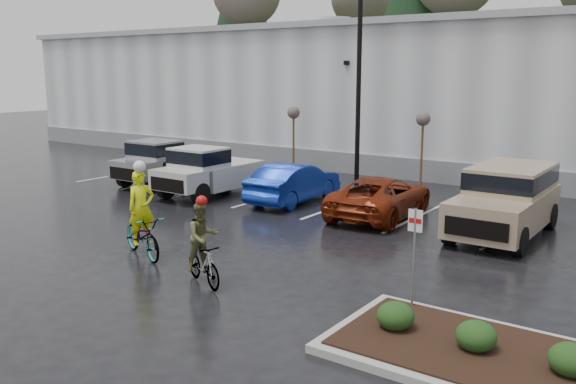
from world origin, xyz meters
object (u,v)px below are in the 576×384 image
Objects in this scene: pickup_silver at (171,161)px; car_blue at (294,182)px; sapling_mid at (423,123)px; pickup_white at (215,170)px; car_red at (381,196)px; lamppost at (359,50)px; cyclist_olive at (203,252)px; fire_lane_sign at (414,247)px; cyclist_hivis at (142,227)px; sapling_west at (294,116)px; suv_tan at (505,202)px.

pickup_silver is 6.64m from car_blue.
sapling_mid reaches higher than pickup_white.
pickup_white reaches higher than car_red.
cyclist_olive is at bearing -76.29° from lamppost.
lamppost reaches higher than pickup_white.
car_blue is at bearing 137.24° from fire_lane_sign.
cyclist_hivis is (-3.09, -7.70, 0.10)m from car_red.
lamppost is 1.77× the size of pickup_white.
fire_lane_sign is at bearing -66.65° from cyclist_hivis.
sapling_mid is at bearing 0.00° from sapling_west.
pickup_white is 10.61m from cyclist_olive.
suv_tan is (7.81, -0.32, 0.29)m from car_blue.
sapling_west is at bearing 165.96° from lamppost.
lamppost is at bearing 36.61° from cyclist_olive.
sapling_west is 15.81m from cyclist_olive.
pickup_silver is at bearing 152.74° from fire_lane_sign.
sapling_west is at bearing 92.68° from pickup_white.
sapling_west is 1.00× the size of sapling_mid.
car_blue is (-8.07, 7.46, -0.67)m from fire_lane_sign.
fire_lane_sign is at bearing -30.92° from pickup_white.
lamppost is 1.77× the size of pickup_silver.
lamppost is 2.06× the size of car_blue.
sapling_west is at bearing 132.67° from fire_lane_sign.
cyclist_olive is at bearing -165.95° from fire_lane_sign.
pickup_silver is at bearing -150.93° from sapling_mid.
pickup_silver is 2.02× the size of cyclist_hivis.
cyclist_olive is at bearing -87.29° from sapling_mid.
suv_tan is at bearing -26.11° from sapling_west.
fire_lane_sign is 0.42× the size of pickup_white.
cyclist_hivis is 2.90m from cyclist_olive.
car_blue is at bearing 9.10° from pickup_white.
cyclist_olive is (7.16, -13.96, -1.95)m from sapling_west.
car_red is (10.34, -0.34, -0.29)m from pickup_silver.
sapling_west is at bearing 37.86° from cyclist_hivis.
car_blue is (-2.77, -5.34, -1.99)m from sapling_mid.
cyclist_hivis is (4.34, -13.27, -1.94)m from sapling_west.
cyclist_olive is at bearing 83.49° from car_red.
pickup_silver is 2.48× the size of cyclist_olive.
sapling_mid is 6.01m from car_red.
sapling_west is 9.51m from car_red.
pickup_silver is at bearing -6.53° from car_red.
suv_tan is at bearing -4.93° from cyclist_olive.
pickup_silver is at bearing -148.51° from lamppost.
lamppost reaches higher than suv_tan.
car_red is (7.16, 0.33, -0.29)m from pickup_white.
car_red is 8.40m from cyclist_olive.
sapling_west is at bearing 50.06° from cyclist_olive.
sapling_mid is at bearing 112.49° from fire_lane_sign.
cyclist_hivis is at bearing 63.49° from car_red.
sapling_west is 0.63× the size of suv_tan.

